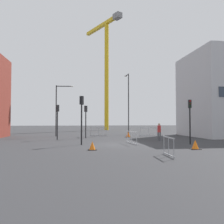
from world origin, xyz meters
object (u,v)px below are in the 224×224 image
at_px(construction_crane, 106,60).
at_px(pedestrian_walking, 159,130).
at_px(traffic_light_far, 190,114).
at_px(traffic_cone_by_barrier, 92,146).
at_px(traffic_light_corner, 57,116).
at_px(streetlamp_tall, 128,100).
at_px(streetlamp_short, 59,105).
at_px(traffic_cone_striped, 128,135).
at_px(traffic_cone_on_verge, 195,145).
at_px(traffic_light_median, 86,116).
at_px(traffic_light_near, 82,112).

bearing_deg(construction_crane, pedestrian_walking, -85.09).
bearing_deg(traffic_light_far, traffic_cone_by_barrier, -161.70).
bearing_deg(traffic_light_corner, traffic_cone_by_barrier, -70.97).
relative_size(construction_crane, traffic_cone_by_barrier, 41.05).
bearing_deg(streetlamp_tall, streetlamp_short, -164.65).
distance_m(streetlamp_tall, traffic_light_corner, 12.36).
distance_m(streetlamp_tall, traffic_cone_striped, 7.10).
xyz_separation_m(streetlamp_tall, traffic_light_far, (2.33, -14.45, -2.47)).
relative_size(traffic_light_far, traffic_cone_by_barrier, 6.42).
xyz_separation_m(streetlamp_short, pedestrian_walking, (10.61, -7.68, -2.94)).
distance_m(construction_crane, traffic_cone_on_verge, 38.19).
distance_m(construction_crane, traffic_light_far, 34.41).
relative_size(traffic_light_median, pedestrian_walking, 2.13).
relative_size(construction_crane, traffic_cone_striped, 35.06).
bearing_deg(traffic_light_corner, traffic_cone_striped, 17.93).
height_order(traffic_cone_on_verge, traffic_cone_by_barrier, traffic_cone_on_verge).
distance_m(traffic_light_near, traffic_light_far, 9.07).
distance_m(traffic_light_near, traffic_light_corner, 6.30).
bearing_deg(traffic_light_near, pedestrian_walking, 23.19).
xyz_separation_m(construction_crane, traffic_light_median, (-4.89, -23.64, -12.73)).
bearing_deg(streetlamp_tall, traffic_light_far, -80.83).
xyz_separation_m(streetlamp_short, traffic_light_corner, (0.33, -5.22, -1.48)).
bearing_deg(streetlamp_tall, construction_crane, 94.31).
height_order(streetlamp_short, traffic_light_far, streetlamp_short).
distance_m(streetlamp_tall, traffic_light_median, 9.20).
xyz_separation_m(traffic_light_median, traffic_cone_striped, (5.11, 1.10, -2.17)).
height_order(traffic_cone_on_verge, traffic_cone_striped, traffic_cone_striped).
relative_size(traffic_light_near, traffic_light_median, 1.09).
relative_size(traffic_light_near, traffic_light_corner, 1.10).
xyz_separation_m(traffic_light_near, traffic_light_far, (9.03, -0.83, -0.16)).
relative_size(traffic_light_median, traffic_cone_on_verge, 5.65).
relative_size(streetlamp_tall, traffic_cone_on_verge, 13.44).
bearing_deg(traffic_light_far, traffic_light_corner, 150.21).
bearing_deg(traffic_cone_by_barrier, streetlamp_tall, 70.83).
distance_m(construction_crane, pedestrian_walking, 31.16).
xyz_separation_m(traffic_cone_striped, traffic_cone_by_barrier, (-4.90, -11.99, -0.05)).
bearing_deg(traffic_light_median, pedestrian_walking, -28.74).
relative_size(traffic_cone_on_verge, traffic_cone_by_barrier, 1.12).
distance_m(traffic_cone_striped, traffic_cone_by_barrier, 12.95).
xyz_separation_m(traffic_light_near, traffic_cone_striped, (5.61, 8.41, -2.37)).
bearing_deg(pedestrian_walking, streetlamp_tall, 95.91).
distance_m(construction_crane, traffic_cone_striped, 27.03).
xyz_separation_m(streetlamp_short, traffic_cone_on_verge, (10.64, -15.13, -3.65)).
distance_m(streetlamp_short, traffic_light_far, 16.83).
relative_size(traffic_light_far, traffic_cone_on_verge, 5.76).
relative_size(streetlamp_short, traffic_light_far, 1.73).
height_order(traffic_light_far, traffic_cone_by_barrier, traffic_light_far).
relative_size(traffic_light_far, traffic_light_median, 1.02).
height_order(construction_crane, traffic_light_corner, construction_crane).
height_order(traffic_light_median, pedestrian_walking, traffic_light_median).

